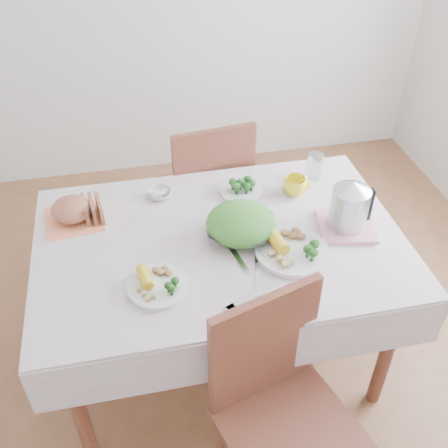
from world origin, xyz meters
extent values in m
plane|color=brown|center=(0.00, 0.00, 0.00)|extent=(3.60, 3.60, 0.00)
cube|color=brown|center=(0.00, 0.00, 0.38)|extent=(1.40, 0.90, 0.75)
cube|color=beige|center=(0.00, 0.00, 0.76)|extent=(1.50, 1.00, 0.01)
cube|color=brown|center=(0.10, -0.72, 0.47)|extent=(0.55, 0.55, 0.96)
cube|color=brown|center=(0.06, 0.73, 0.47)|extent=(0.49, 0.49, 0.97)
imported|color=white|center=(0.09, 0.00, 0.79)|extent=(0.35, 0.35, 0.07)
cylinder|color=white|center=(-0.28, -0.23, 0.77)|extent=(0.27, 0.27, 0.02)
cylinder|color=white|center=(0.26, -0.15, 0.77)|extent=(0.34, 0.34, 0.02)
cylinder|color=beige|center=(0.16, 0.30, 0.77)|extent=(0.26, 0.26, 0.02)
cube|color=#FC8653|center=(-0.59, 0.25, 0.76)|extent=(0.26, 0.26, 0.00)
ellipsoid|color=#935439|center=(-0.59, 0.25, 0.82)|extent=(0.22, 0.22, 0.10)
imported|color=white|center=(-0.21, 0.34, 0.78)|extent=(0.14, 0.14, 0.03)
imported|color=yellow|center=(0.39, 0.24, 0.80)|extent=(0.13, 0.13, 0.08)
cylinder|color=white|center=(0.52, 0.34, 0.83)|extent=(0.09, 0.09, 0.13)
cube|color=pink|center=(0.53, -0.04, 0.77)|extent=(0.27, 0.27, 0.02)
cylinder|color=#B2B5BA|center=(0.53, -0.04, 0.88)|extent=(0.20, 0.20, 0.22)
cube|color=silver|center=(0.04, -0.13, 0.76)|extent=(0.06, 0.19, 0.00)
cube|color=silver|center=(0.10, -0.24, 0.76)|extent=(0.07, 0.21, 0.00)
cube|color=silver|center=(0.04, -0.34, 0.76)|extent=(0.19, 0.10, 0.00)
camera|label=1|loc=(-0.32, -1.59, 2.17)|focal=42.00mm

